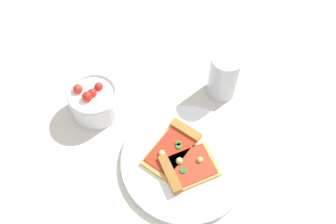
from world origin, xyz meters
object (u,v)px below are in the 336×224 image
object	(u,v)px
plate	(185,161)
pizza_slice_far	(185,168)
pizza_slice_near	(174,145)
salad_bowl	(95,101)
soda_glass	(224,77)

from	to	relation	value
plate	pizza_slice_far	size ratio (longest dim) A/B	2.03
pizza_slice_near	pizza_slice_far	distance (m)	0.06
pizza_slice_far	salad_bowl	distance (m)	0.26
pizza_slice_near	salad_bowl	world-z (taller)	salad_bowl
plate	pizza_slice_near	bearing A→B (deg)	41.51
plate	salad_bowl	world-z (taller)	salad_bowl
salad_bowl	pizza_slice_near	bearing A→B (deg)	-118.03
pizza_slice_near	salad_bowl	bearing A→B (deg)	61.97
pizza_slice_near	pizza_slice_far	bearing A→B (deg)	-154.57
pizza_slice_far	soda_glass	world-z (taller)	soda_glass
plate	soda_glass	xyz separation A→B (m)	(0.20, -0.08, 0.05)
salad_bowl	soda_glass	xyz separation A→B (m)	(0.07, -0.30, 0.02)
salad_bowl	soda_glass	size ratio (longest dim) A/B	0.98
soda_glass	pizza_slice_near	bearing A→B (deg)	146.75
soda_glass	salad_bowl	bearing A→B (deg)	103.12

